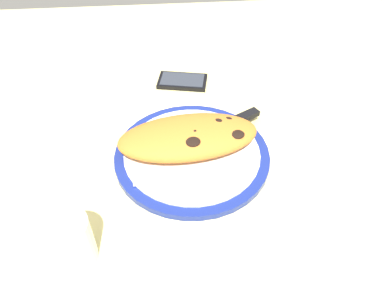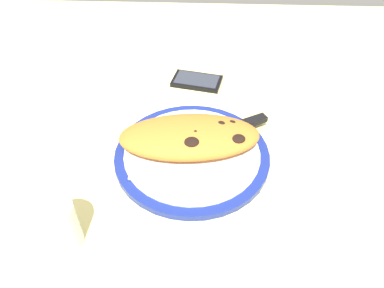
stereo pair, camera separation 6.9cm
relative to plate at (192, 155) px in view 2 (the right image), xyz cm
name	(u,v)px [view 2 (the right image)]	position (x,y,z in cm)	size (l,w,h in cm)	color
ground_plane	(192,163)	(0.00, 0.00, -2.27)	(150.00, 150.00, 3.00)	#E5D684
plate	(192,155)	(0.00, 0.00, 0.00)	(30.08, 30.08, 1.59)	navy
calzone	(190,136)	(-0.49, 1.61, 3.27)	(28.11, 15.14, 4.84)	orange
fork	(185,179)	(-0.92, -7.15, 1.03)	(17.10, 2.29, 0.40)	silver
knife	(232,128)	(7.97, 6.63, 1.34)	(20.97, 12.62, 1.20)	silver
smartphone	(198,81)	(0.38, 26.01, -0.21)	(13.01, 9.07, 1.16)	black
water_glass	(57,228)	(-19.61, -19.71, 2.91)	(6.69, 6.69, 8.54)	silver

